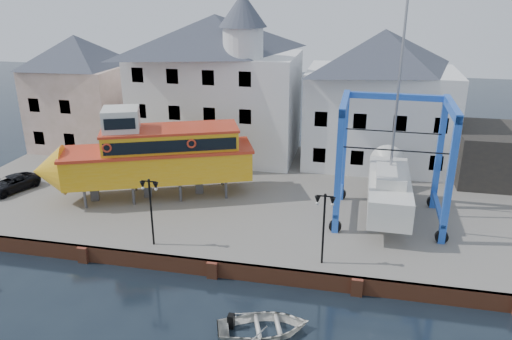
# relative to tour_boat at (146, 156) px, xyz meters

# --- Properties ---
(ground) EXTENTS (140.00, 140.00, 0.00)m
(ground) POSITION_rel_tour_boat_xyz_m (7.20, -7.82, -4.13)
(ground) COLOR #19222D
(ground) RESTS_ON ground
(hardstanding) EXTENTS (44.00, 22.00, 1.00)m
(hardstanding) POSITION_rel_tour_boat_xyz_m (7.20, 3.18, -3.63)
(hardstanding) COLOR slate
(hardstanding) RESTS_ON ground
(quay_wall) EXTENTS (44.00, 0.47, 1.00)m
(quay_wall) POSITION_rel_tour_boat_xyz_m (7.20, -7.71, -3.63)
(quay_wall) COLOR brown
(quay_wall) RESTS_ON ground
(building_pink) EXTENTS (8.00, 7.00, 10.30)m
(building_pink) POSITION_rel_tour_boat_xyz_m (-10.80, 10.18, 2.02)
(building_pink) COLOR tan
(building_pink) RESTS_ON hardstanding
(building_white_main) EXTENTS (14.00, 8.30, 14.00)m
(building_white_main) POSITION_rel_tour_boat_xyz_m (2.33, 10.58, 3.21)
(building_white_main) COLOR white
(building_white_main) RESTS_ON hardstanding
(building_white_right) EXTENTS (12.00, 8.00, 11.20)m
(building_white_right) POSITION_rel_tour_boat_xyz_m (16.20, 11.18, 2.47)
(building_white_right) COLOR white
(building_white_right) RESTS_ON hardstanding
(shed_dark) EXTENTS (8.00, 7.00, 4.00)m
(shed_dark) POSITION_rel_tour_boat_xyz_m (26.20, 9.18, -1.13)
(shed_dark) COLOR black
(shed_dark) RESTS_ON hardstanding
(lamp_post_left) EXTENTS (1.12, 0.32, 4.20)m
(lamp_post_left) POSITION_rel_tour_boat_xyz_m (3.20, -6.62, 0.05)
(lamp_post_left) COLOR black
(lamp_post_left) RESTS_ON hardstanding
(lamp_post_right) EXTENTS (1.12, 0.32, 4.20)m
(lamp_post_right) POSITION_rel_tour_boat_xyz_m (13.20, -6.62, 0.05)
(lamp_post_right) COLOR black
(lamp_post_right) RESTS_ON hardstanding
(tour_boat) EXTENTS (15.48, 9.03, 6.63)m
(tour_boat) POSITION_rel_tour_boat_xyz_m (0.00, 0.00, 0.00)
(tour_boat) COLOR #59595E
(tour_boat) RESTS_ON hardstanding
(travel_lift) EXTENTS (7.17, 10.11, 15.23)m
(travel_lift) POSITION_rel_tour_boat_xyz_m (16.88, 0.75, -0.60)
(travel_lift) COLOR #1F48B7
(travel_lift) RESTS_ON hardstanding
(van) EXTENTS (3.23, 4.53, 1.15)m
(van) POSITION_rel_tour_boat_xyz_m (-10.44, -1.24, -2.55)
(van) COLOR black
(van) RESTS_ON hardstanding
(motorboat_b) EXTENTS (5.17, 4.41, 0.91)m
(motorboat_b) POSITION_rel_tour_boat_xyz_m (10.96, -11.89, -4.13)
(motorboat_b) COLOR silver
(motorboat_b) RESTS_ON ground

